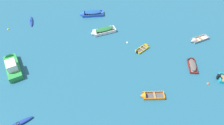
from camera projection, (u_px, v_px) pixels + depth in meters
kayak_deep_blue_far_left at (31, 21)px, 36.75m from camera, size 1.87×3.19×0.31m
rowboat_blue_midfield_left at (89, 13)px, 38.22m from camera, size 4.79×2.69×1.52m
rowboat_white_back_row_left at (100, 31)px, 34.24m from camera, size 4.50×3.38×1.33m
rowboat_orange_foreground_center at (147, 96)px, 25.21m from camera, size 3.19×1.56×0.99m
rowboat_grey_back_row_right at (195, 40)px, 32.90m from camera, size 3.42×2.75×0.99m
motor_launch_green_far_right at (12, 65)px, 28.44m from camera, size 4.71×5.44×2.10m
rowboat_maroon_near_right at (192, 63)px, 29.16m from camera, size 1.23×3.27×0.98m
rowboat_yellow_near_left at (145, 47)px, 31.79m from camera, size 2.35×2.62×0.83m
kayak_deep_blue_distant_center at (18, 124)px, 22.54m from camera, size 2.95×2.71×0.33m
mooring_buoy_between_boats_right at (208, 84)px, 26.77m from camera, size 0.31×0.31×0.31m
mooring_buoy_central at (127, 43)px, 32.72m from camera, size 0.34×0.34×0.34m
mooring_buoy_midfield at (8, 29)px, 35.24m from camera, size 0.36×0.36×0.36m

